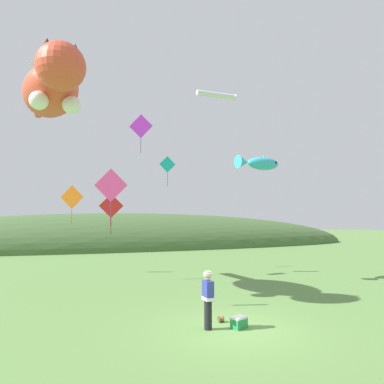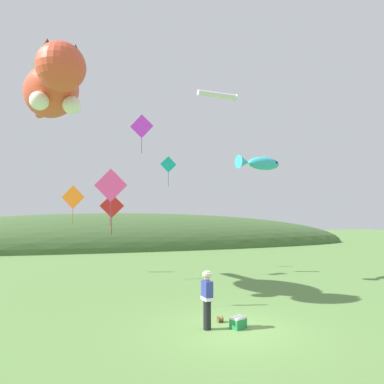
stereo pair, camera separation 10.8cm
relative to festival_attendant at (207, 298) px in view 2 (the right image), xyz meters
name	(u,v)px [view 2 (the right image)]	position (x,y,z in m)	size (l,w,h in m)	color
ground_plane	(231,330)	(0.70, -0.25, -0.95)	(120.00, 120.00, 0.00)	#5B8442
distant_hill_ridge	(119,247)	(0.70, 29.64, -0.95)	(56.26, 12.24, 7.27)	#426033
festival_attendant	(207,298)	(0.00, 0.00, 0.00)	(0.30, 0.44, 1.77)	black
kite_spool	(220,319)	(0.67, 0.60, -0.85)	(0.16, 0.21, 0.21)	olive
picnic_cooler	(238,322)	(0.96, -0.18, -0.77)	(0.58, 0.50, 0.36)	#268C4C
kite_giant_cat	(53,89)	(-4.96, 6.52, 8.19)	(3.18, 8.37, 2.56)	#E04C33
kite_fish_windsock	(259,163)	(5.58, 7.07, 5.35)	(2.74, 1.15, 0.82)	#33B2CC
kite_tube_streamer	(218,95)	(5.19, 12.13, 10.63)	(2.90, 0.62, 0.44)	white
kite_diamond_violet	(142,127)	(-0.21, 10.77, 7.78)	(1.30, 0.65, 2.34)	purple
kite_diamond_white	(40,67)	(-5.94, 11.09, 10.80)	(0.98, 0.59, 2.03)	white
kite_diamond_orange	(73,197)	(-4.03, 12.50, 3.59)	(1.32, 0.57, 2.33)	orange
kite_diamond_teal	(168,165)	(1.90, 12.70, 5.83)	(1.10, 0.04, 2.00)	#19BFBF
kite_diamond_pink	(111,186)	(-2.66, 3.32, 3.66)	(1.20, 0.43, 2.17)	#E53F8C
kite_diamond_red	(112,206)	(-2.03, 9.40, 3.01)	(1.29, 0.12, 2.20)	red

